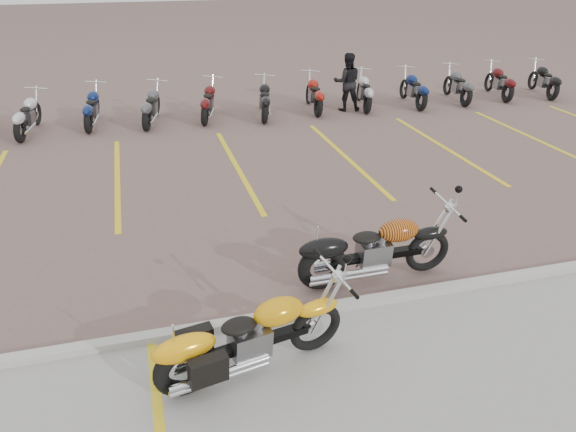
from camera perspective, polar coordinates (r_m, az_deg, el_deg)
name	(u,v)px	position (r m, az deg, el deg)	size (l,w,h in m)	color
ground	(282,247)	(9.62, -0.64, -3.18)	(100.00, 100.00, 0.00)	brown
curb	(319,310)	(7.97, 3.15, -9.49)	(60.00, 0.18, 0.12)	#ADAAA3
parking_stripes	(237,167)	(13.18, -5.18, 4.94)	(38.00, 5.50, 0.01)	gold
yellow_cruiser	(247,339)	(6.76, -4.21, -12.31)	(2.38, 0.62, 0.99)	black
flame_cruiser	(372,252)	(8.55, 8.49, -3.59)	(2.46, 0.36, 1.01)	black
person_b	(347,82)	(17.88, 6.03, 13.38)	(0.86, 0.67, 1.77)	black
bg_bike_row	(262,97)	(17.35, -2.70, 11.98)	(20.82, 2.09, 1.10)	black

